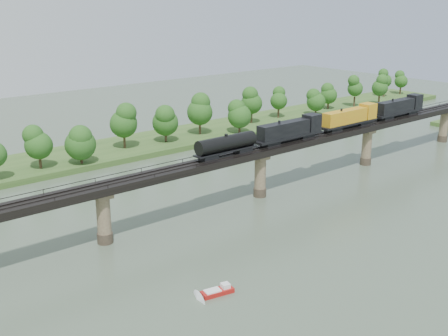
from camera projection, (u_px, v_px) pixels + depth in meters
ground at (366, 237)px, 108.30m from camera, size 400.00×400.00×0.00m
far_bank at (136, 146)px, 170.46m from camera, size 300.00×24.00×1.60m
bridge at (260, 174)px, 128.72m from camera, size 236.00×30.00×11.50m
bridge_superstructure at (261, 147)px, 126.85m from camera, size 220.00×4.90×0.75m
far_treeline at (118, 127)px, 159.79m from camera, size 289.06×17.54×13.60m
freight_train at (330, 122)px, 140.87m from camera, size 82.03×3.20×5.65m
motorboat at (218, 291)px, 87.48m from camera, size 5.50×2.86×1.47m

